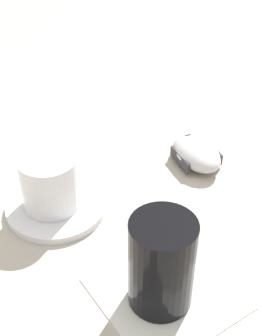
% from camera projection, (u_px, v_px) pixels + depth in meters
% --- Properties ---
extents(ground_plane, '(3.00, 3.00, 0.00)m').
position_uv_depth(ground_plane, '(176.00, 233.00, 0.60)').
color(ground_plane, '#B2A899').
extents(saucer, '(0.14, 0.14, 0.01)m').
position_uv_depth(saucer, '(56.00, 206.00, 0.64)').
color(saucer, white).
rests_on(saucer, ground).
extents(coffee_cup, '(0.09, 0.09, 0.07)m').
position_uv_depth(coffee_cup, '(51.00, 181.00, 0.61)').
color(coffee_cup, white).
rests_on(coffee_cup, saucer).
extents(computer_mouse, '(0.08, 0.11, 0.04)m').
position_uv_depth(computer_mouse, '(196.00, 153.00, 0.72)').
color(computer_mouse, silver).
rests_on(computer_mouse, ground).
extents(mouse_cable, '(0.13, 0.15, 0.00)m').
position_uv_depth(mouse_cable, '(186.00, 115.00, 0.84)').
color(mouse_cable, white).
rests_on(mouse_cable, ground).
extents(napkin_under_glass, '(0.15, 0.15, 0.00)m').
position_uv_depth(napkin_under_glass, '(166.00, 293.00, 0.53)').
color(napkin_under_glass, silver).
rests_on(napkin_under_glass, ground).
extents(drinking_glass, '(0.07, 0.07, 0.11)m').
position_uv_depth(drinking_glass, '(162.00, 263.00, 0.49)').
color(drinking_glass, black).
rests_on(drinking_glass, napkin_under_glass).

